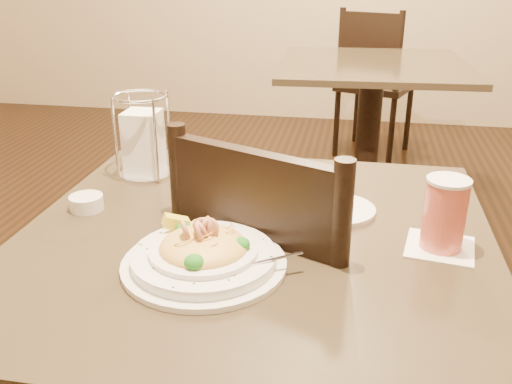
% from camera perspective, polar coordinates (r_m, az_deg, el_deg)
% --- Properties ---
extents(main_table, '(0.90, 0.90, 0.74)m').
position_cam_1_polar(main_table, '(1.22, -0.17, -14.11)').
color(main_table, black).
rests_on(main_table, ground).
extents(background_table, '(0.95, 0.95, 0.74)m').
position_cam_1_polar(background_table, '(2.94, 11.30, 8.10)').
color(background_table, black).
rests_on(background_table, ground).
extents(dining_chair_near, '(0.55, 0.55, 0.93)m').
position_cam_1_polar(dining_chair_near, '(1.30, 3.01, -11.74)').
color(dining_chair_near, black).
rests_on(dining_chair_near, ground).
extents(dining_chair_far, '(0.54, 0.54, 0.93)m').
position_cam_1_polar(dining_chair_far, '(3.70, 11.70, 10.97)').
color(dining_chair_far, black).
rests_on(dining_chair_far, ground).
extents(pasta_bowl, '(0.31, 0.28, 0.09)m').
position_cam_1_polar(pasta_bowl, '(0.98, -5.26, -6.14)').
color(pasta_bowl, white).
rests_on(pasta_bowl, main_table).
extents(drink_glass, '(0.14, 0.14, 0.14)m').
position_cam_1_polar(drink_glass, '(1.07, 18.33, -2.16)').
color(drink_glass, white).
rests_on(drink_glass, main_table).
extents(bread_basket, '(0.26, 0.24, 0.06)m').
position_cam_1_polar(bread_basket, '(1.24, -1.67, 0.27)').
color(bread_basket, black).
rests_on(bread_basket, main_table).
extents(napkin_caddy, '(0.12, 0.12, 0.20)m').
position_cam_1_polar(napkin_caddy, '(1.38, -11.17, 5.01)').
color(napkin_caddy, silver).
rests_on(napkin_caddy, main_table).
extents(side_plate, '(0.16, 0.16, 0.01)m').
position_cam_1_polar(side_plate, '(1.19, 8.12, -1.75)').
color(side_plate, white).
rests_on(side_plate, main_table).
extents(butter_ramekin, '(0.08, 0.08, 0.03)m').
position_cam_1_polar(butter_ramekin, '(1.24, -16.60, -1.03)').
color(butter_ramekin, white).
rests_on(butter_ramekin, main_table).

